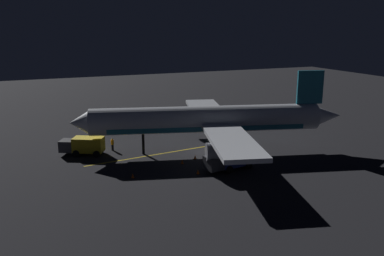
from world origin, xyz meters
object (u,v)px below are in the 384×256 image
at_px(catering_truck, 230,159).
at_px(baggage_truck, 84,146).
at_px(ground_crew_worker, 112,144).
at_px(traffic_cone_near_right, 182,162).
at_px(traffic_cone_near_left, 198,172).
at_px(airliner, 210,120).
at_px(traffic_cone_under_wing, 133,176).
at_px(traffic_cone_far, 195,157).

bearing_deg(catering_truck, baggage_truck, 50.34).
xyz_separation_m(ground_crew_worker, traffic_cone_near_right, (-8.92, -6.75, -0.64)).
height_order(ground_crew_worker, traffic_cone_near_right, ground_crew_worker).
bearing_deg(traffic_cone_near_right, catering_truck, -131.97).
xyz_separation_m(baggage_truck, traffic_cone_near_right, (-8.48, -10.60, -0.96)).
height_order(baggage_truck, traffic_cone_near_left, baggage_truck).
distance_m(airliner, catering_truck, 7.96).
bearing_deg(traffic_cone_under_wing, traffic_cone_far, -69.18).
bearing_deg(airliner, traffic_cone_near_right, 121.60).
height_order(airliner, traffic_cone_near_right, airliner).
bearing_deg(traffic_cone_under_wing, traffic_cone_near_right, -71.00).
bearing_deg(ground_crew_worker, baggage_truck, 96.59).
bearing_deg(traffic_cone_near_left, ground_crew_worker, 28.71).
xyz_separation_m(traffic_cone_near_left, traffic_cone_far, (5.12, -1.84, 0.00)).
height_order(baggage_truck, traffic_cone_near_right, baggage_truck).
distance_m(baggage_truck, traffic_cone_near_left, 16.66).
xyz_separation_m(traffic_cone_near_left, traffic_cone_under_wing, (1.67, 7.24, 0.00)).
bearing_deg(traffic_cone_near_right, traffic_cone_far, -63.75).
bearing_deg(catering_truck, traffic_cone_under_wing, 81.67).
relative_size(traffic_cone_near_right, traffic_cone_under_wing, 1.00).
bearing_deg(ground_crew_worker, traffic_cone_under_wing, 179.27).
relative_size(baggage_truck, traffic_cone_near_right, 10.87).
height_order(baggage_truck, catering_truck, catering_truck).
height_order(ground_crew_worker, traffic_cone_near_left, ground_crew_worker).
height_order(traffic_cone_near_left, traffic_cone_near_right, same).
bearing_deg(baggage_truck, ground_crew_worker, -83.41).
bearing_deg(catering_truck, ground_crew_worker, 40.94).
xyz_separation_m(baggage_truck, ground_crew_worker, (0.44, -3.85, -0.32)).
height_order(airliner, baggage_truck, airliner).
bearing_deg(baggage_truck, airliner, -108.11).
distance_m(baggage_truck, ground_crew_worker, 3.89).
relative_size(traffic_cone_near_left, traffic_cone_far, 1.00).
bearing_deg(airliner, catering_truck, 173.59).
xyz_separation_m(ground_crew_worker, traffic_cone_under_wing, (-11.30, 0.14, -0.64)).
xyz_separation_m(ground_crew_worker, traffic_cone_far, (-7.84, -8.94, -0.64)).
bearing_deg(traffic_cone_far, catering_truck, -155.77).
relative_size(airliner, baggage_truck, 6.04).
relative_size(airliner, traffic_cone_near_right, 65.64).
relative_size(airliner, traffic_cone_far, 65.64).
bearing_deg(traffic_cone_near_left, catering_truck, -90.04).
bearing_deg(airliner, traffic_cone_under_wing, 114.81).
height_order(traffic_cone_under_wing, traffic_cone_far, same).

